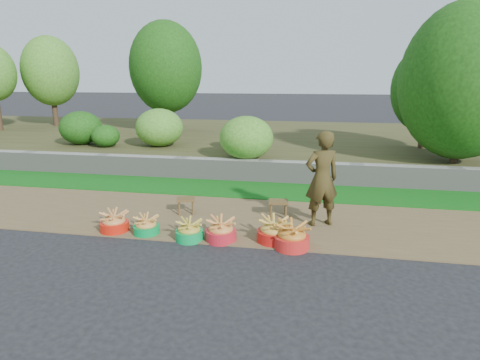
% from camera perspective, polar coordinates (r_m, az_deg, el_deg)
% --- Properties ---
extents(ground_plane, '(120.00, 120.00, 0.00)m').
position_cam_1_polar(ground_plane, '(6.39, -0.98, -9.47)').
color(ground_plane, black).
rests_on(ground_plane, ground).
extents(dirt_shoulder, '(80.00, 2.50, 0.02)m').
position_cam_1_polar(dirt_shoulder, '(7.52, 0.93, -5.61)').
color(dirt_shoulder, brown).
rests_on(dirt_shoulder, ground).
extents(grass_verge, '(80.00, 1.50, 0.04)m').
position_cam_1_polar(grass_verge, '(9.40, 2.97, -1.43)').
color(grass_verge, '#0F5B12').
rests_on(grass_verge, ground).
extents(retaining_wall, '(80.00, 0.35, 0.55)m').
position_cam_1_polar(retaining_wall, '(10.16, 3.62, 1.24)').
color(retaining_wall, gray).
rests_on(retaining_wall, ground).
extents(earth_bank, '(80.00, 10.00, 0.50)m').
position_cam_1_polar(earth_bank, '(14.95, 5.93, 5.36)').
color(earth_bank, '#3F3E1E').
rests_on(earth_bank, ground).
extents(vegetation, '(37.78, 8.02, 4.33)m').
position_cam_1_polar(vegetation, '(14.45, -11.53, 13.93)').
color(vegetation, '#38281A').
rests_on(vegetation, earth_bank).
extents(basin_a, '(0.49, 0.49, 0.37)m').
position_cam_1_polar(basin_a, '(7.25, -17.47, -5.79)').
color(basin_a, red).
rests_on(basin_a, ground).
extents(basin_b, '(0.44, 0.44, 0.33)m').
position_cam_1_polar(basin_b, '(6.99, -13.21, -6.40)').
color(basin_b, '#008D3A').
rests_on(basin_b, ground).
extents(basin_c, '(0.46, 0.46, 0.34)m').
position_cam_1_polar(basin_c, '(6.63, -7.23, -7.23)').
color(basin_c, '#069843').
rests_on(basin_c, ground).
extents(basin_d, '(0.51, 0.51, 0.38)m').
position_cam_1_polar(basin_d, '(6.56, -2.75, -7.22)').
color(basin_d, red).
rests_on(basin_d, ground).
extents(basin_e, '(0.55, 0.55, 0.41)m').
position_cam_1_polar(basin_e, '(6.51, 4.82, -7.30)').
color(basin_e, red).
rests_on(basin_e, ground).
extents(basin_f, '(0.55, 0.55, 0.41)m').
position_cam_1_polar(basin_f, '(6.33, 7.38, -8.02)').
color(basin_f, red).
rests_on(basin_f, ground).
extents(stool_left, '(0.41, 0.36, 0.30)m').
position_cam_1_polar(stool_left, '(7.81, -7.71, -3.02)').
color(stool_left, brown).
rests_on(stool_left, dirt_shoulder).
extents(stool_right, '(0.39, 0.32, 0.32)m').
position_cam_1_polar(stool_right, '(7.58, 5.47, -3.41)').
color(stool_right, brown).
rests_on(stool_right, dirt_shoulder).
extents(vendor_woman, '(0.73, 0.62, 1.69)m').
position_cam_1_polar(vendor_woman, '(7.14, 11.56, 0.18)').
color(vendor_woman, black).
rests_on(vendor_woman, dirt_shoulder).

